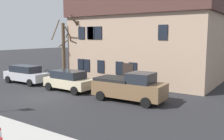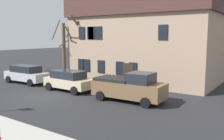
{
  "view_description": "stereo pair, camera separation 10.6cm",
  "coord_description": "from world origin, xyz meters",
  "px_view_note": "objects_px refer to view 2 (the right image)",
  "views": [
    {
      "loc": [
        14.42,
        -11.71,
        4.48
      ],
      "look_at": [
        3.49,
        4.26,
        1.84
      ],
      "focal_mm": 39.75,
      "sensor_mm": 36.0,
      "label": 1
    },
    {
      "loc": [
        14.51,
        -11.65,
        4.48
      ],
      "look_at": [
        3.49,
        4.26,
        1.84
      ],
      "focal_mm": 39.75,
      "sensor_mm": 36.0,
      "label": 2
    }
  ],
  "objects_px": {
    "building_main": "(148,37)",
    "tree_bare_near": "(65,48)",
    "car_beige_wagon": "(69,80)",
    "bicycle_leaning": "(51,73)",
    "tree_bare_mid": "(76,45)",
    "pickup_truck_brown": "(129,87)",
    "car_silver_wagon": "(26,74)"
  },
  "relations": [
    {
      "from": "building_main",
      "to": "tree_bare_near",
      "type": "height_order",
      "value": "building_main"
    },
    {
      "from": "car_beige_wagon",
      "to": "bicycle_leaning",
      "type": "relative_size",
      "value": 2.48
    },
    {
      "from": "tree_bare_mid",
      "to": "pickup_truck_brown",
      "type": "relative_size",
      "value": 1.29
    },
    {
      "from": "tree_bare_near",
      "to": "car_silver_wagon",
      "type": "relative_size",
      "value": 1.32
    },
    {
      "from": "building_main",
      "to": "car_silver_wagon",
      "type": "bearing_deg",
      "value": -134.56
    },
    {
      "from": "pickup_truck_brown",
      "to": "bicycle_leaning",
      "type": "height_order",
      "value": "pickup_truck_brown"
    },
    {
      "from": "car_silver_wagon",
      "to": "pickup_truck_brown",
      "type": "bearing_deg",
      "value": -0.41
    },
    {
      "from": "tree_bare_mid",
      "to": "pickup_truck_brown",
      "type": "distance_m",
      "value": 10.63
    },
    {
      "from": "bicycle_leaning",
      "to": "car_silver_wagon",
      "type": "bearing_deg",
      "value": -72.69
    },
    {
      "from": "car_silver_wagon",
      "to": "bicycle_leaning",
      "type": "xyz_separation_m",
      "value": [
        -1.31,
        4.19,
        -0.52
      ]
    },
    {
      "from": "car_beige_wagon",
      "to": "pickup_truck_brown",
      "type": "xyz_separation_m",
      "value": [
        5.81,
        -0.03,
        0.12
      ]
    },
    {
      "from": "car_silver_wagon",
      "to": "building_main",
      "type": "bearing_deg",
      "value": 45.44
    },
    {
      "from": "tree_bare_near",
      "to": "tree_bare_mid",
      "type": "distance_m",
      "value": 1.25
    },
    {
      "from": "tree_bare_near",
      "to": "car_silver_wagon",
      "type": "bearing_deg",
      "value": -106.61
    },
    {
      "from": "tree_bare_near",
      "to": "tree_bare_mid",
      "type": "relative_size",
      "value": 0.94
    },
    {
      "from": "tree_bare_mid",
      "to": "car_beige_wagon",
      "type": "xyz_separation_m",
      "value": [
        3.44,
        -4.55,
        -2.68
      ]
    },
    {
      "from": "building_main",
      "to": "pickup_truck_brown",
      "type": "xyz_separation_m",
      "value": [
        3.04,
        -8.71,
        -3.45
      ]
    },
    {
      "from": "pickup_truck_brown",
      "to": "bicycle_leaning",
      "type": "xyz_separation_m",
      "value": [
        -12.84,
        4.28,
        -0.62
      ]
    },
    {
      "from": "pickup_truck_brown",
      "to": "car_beige_wagon",
      "type": "bearing_deg",
      "value": 179.72
    },
    {
      "from": "building_main",
      "to": "tree_bare_near",
      "type": "xyz_separation_m",
      "value": [
        -7.31,
        -4.65,
        -1.18
      ]
    },
    {
      "from": "tree_bare_near",
      "to": "pickup_truck_brown",
      "type": "xyz_separation_m",
      "value": [
        10.35,
        -4.07,
        -2.26
      ]
    },
    {
      "from": "tree_bare_near",
      "to": "pickup_truck_brown",
      "type": "relative_size",
      "value": 1.22
    },
    {
      "from": "tree_bare_near",
      "to": "bicycle_leaning",
      "type": "height_order",
      "value": "tree_bare_near"
    },
    {
      "from": "tree_bare_near",
      "to": "pickup_truck_brown",
      "type": "bearing_deg",
      "value": -21.45
    },
    {
      "from": "tree_bare_mid",
      "to": "car_beige_wagon",
      "type": "relative_size",
      "value": 1.53
    },
    {
      "from": "building_main",
      "to": "tree_bare_mid",
      "type": "xyz_separation_m",
      "value": [
        -6.21,
        -4.13,
        -0.89
      ]
    },
    {
      "from": "tree_bare_near",
      "to": "car_silver_wagon",
      "type": "distance_m",
      "value": 4.78
    },
    {
      "from": "bicycle_leaning",
      "to": "tree_bare_mid",
      "type": "bearing_deg",
      "value": 4.84
    },
    {
      "from": "tree_bare_near",
      "to": "car_beige_wagon",
      "type": "height_order",
      "value": "tree_bare_near"
    },
    {
      "from": "car_silver_wagon",
      "to": "bicycle_leaning",
      "type": "relative_size",
      "value": 2.72
    },
    {
      "from": "car_silver_wagon",
      "to": "tree_bare_mid",
      "type": "bearing_deg",
      "value": 62.98
    },
    {
      "from": "tree_bare_near",
      "to": "pickup_truck_brown",
      "type": "distance_m",
      "value": 11.35
    }
  ]
}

